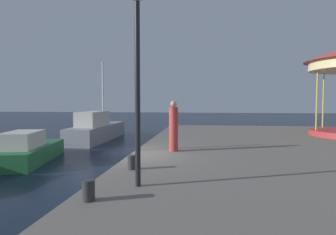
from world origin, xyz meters
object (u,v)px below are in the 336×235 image
(motorboat_green, at_px, (27,151))
(sailboat_grey, at_px, (97,129))
(lamp_post_mid_promenade, at_px, (137,50))
(person_far_corner, at_px, (173,128))
(bollard_south, at_px, (89,190))
(bollard_center, at_px, (132,162))

(motorboat_green, height_order, sailboat_grey, sailboat_grey)
(motorboat_green, bearing_deg, sailboat_grey, 86.78)
(lamp_post_mid_promenade, distance_m, person_far_corner, 5.03)
(lamp_post_mid_promenade, bearing_deg, sailboat_grey, 114.90)
(lamp_post_mid_promenade, distance_m, bollard_south, 3.07)
(person_far_corner, bearing_deg, lamp_post_mid_promenade, -94.00)
(person_far_corner, bearing_deg, bollard_center, -105.64)
(sailboat_grey, bearing_deg, bollard_south, -69.36)
(bollard_south, relative_size, person_far_corner, 0.21)
(bollard_center, bearing_deg, bollard_south, -94.24)
(bollard_south, bearing_deg, sailboat_grey, 110.64)
(lamp_post_mid_promenade, bearing_deg, bollard_center, 109.22)
(motorboat_green, distance_m, bollard_south, 8.57)
(bollard_center, relative_size, person_far_corner, 0.21)
(bollard_south, relative_size, bollard_center, 1.00)
(sailboat_grey, distance_m, lamp_post_mid_promenade, 14.30)
(bollard_south, height_order, person_far_corner, person_far_corner)
(motorboat_green, xyz_separation_m, lamp_post_mid_promenade, (6.29, -5.46, 3.28))
(motorboat_green, xyz_separation_m, bollard_center, (5.76, -3.94, 0.47))
(person_far_corner, bearing_deg, bollard_south, -100.53)
(bollard_center, bearing_deg, lamp_post_mid_promenade, -70.78)
(bollard_center, bearing_deg, person_far_corner, 74.36)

